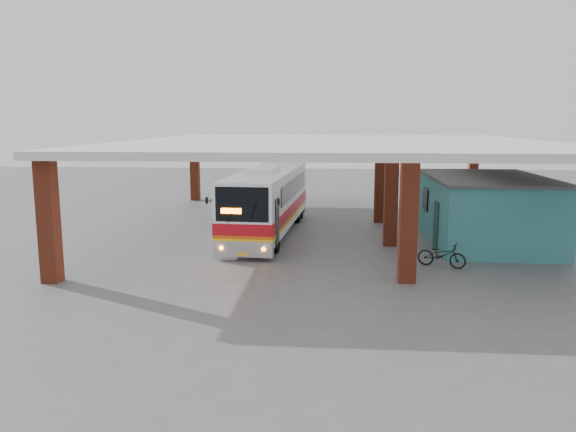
% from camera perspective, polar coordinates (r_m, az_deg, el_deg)
% --- Properties ---
extents(ground, '(90.00, 90.00, 0.00)m').
position_cam_1_polar(ground, '(23.20, 3.58, -4.43)').
color(ground, '#515154').
rests_on(ground, ground).
extents(brick_columns, '(20.10, 21.60, 4.35)m').
position_cam_1_polar(brick_columns, '(27.74, 6.76, 2.41)').
color(brick_columns, maroon).
rests_on(brick_columns, ground).
extents(canopy_roof, '(21.00, 23.00, 0.30)m').
position_cam_1_polar(canopy_roof, '(29.02, 4.89, 7.36)').
color(canopy_roof, beige).
rests_on(canopy_roof, brick_columns).
extents(shop_building, '(5.20, 8.20, 3.11)m').
position_cam_1_polar(shop_building, '(27.75, 19.43, 0.65)').
color(shop_building, '#307378').
rests_on(shop_building, ground).
extents(coach_bus, '(3.22, 11.88, 3.42)m').
position_cam_1_polar(coach_bus, '(28.07, -2.05, 1.57)').
color(coach_bus, white).
rests_on(coach_bus, ground).
extents(motorcycle, '(1.98, 1.33, 0.98)m').
position_cam_1_polar(motorcycle, '(22.66, 15.34, -3.82)').
color(motorcycle, black).
rests_on(motorcycle, ground).
extents(pedestrian, '(0.68, 0.66, 1.56)m').
position_cam_1_polar(pedestrian, '(21.93, 12.38, -3.36)').
color(pedestrian, red).
rests_on(pedestrian, ground).
extents(red_chair, '(0.51, 0.51, 0.85)m').
position_cam_1_polar(red_chair, '(31.40, 12.35, -0.20)').
color(red_chair, red).
rests_on(red_chair, ground).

